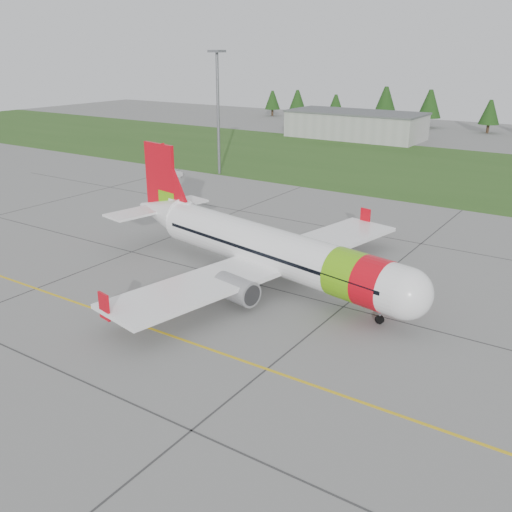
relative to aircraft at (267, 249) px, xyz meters
The scene contains 8 objects.
ground 21.51m from the aircraft, 94.12° to the right, with size 320.00×320.00×0.00m, color gray.
aircraft is the anchor object (origin of this frame).
service_van 47.55m from the aircraft, 142.50° to the left, with size 1.40×1.32×4.00m, color silver.
grass_strip 60.89m from the aircraft, 91.44° to the left, with size 320.00×50.00×0.03m, color #30561E.
taxi_guideline 13.68m from the aircraft, 96.59° to the right, with size 120.00×0.25×0.02m, color gold.
hangar_west 94.22m from the aircraft, 109.55° to the left, with size 32.00×14.00×6.00m, color #A8A8A3.
floodlight_mast 50.23m from the aircraft, 132.35° to the left, with size 0.50×0.50×20.00m, color slate.
treeline 116.81m from the aircraft, 90.75° to the left, with size 160.00×8.00×10.00m, color #1C3F14, non-canonical shape.
Camera 1 is at (28.19, -20.56, 20.55)m, focal length 40.00 mm.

